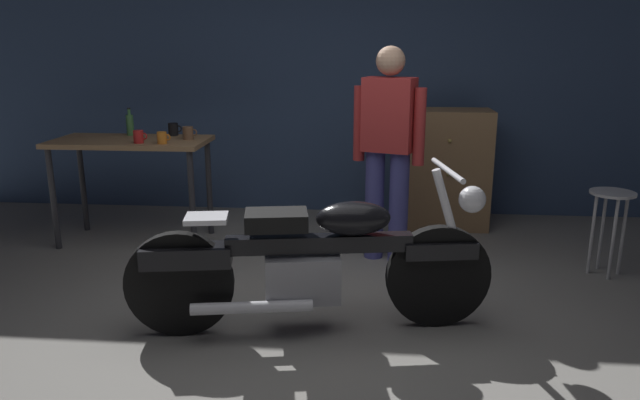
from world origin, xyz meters
TOP-DOWN VIEW (x-y plane):
  - ground_plane at (0.00, 0.00)m, footprint 12.00×12.00m
  - back_wall at (0.00, 2.80)m, footprint 8.00×0.12m
  - workbench at (-1.69, 1.61)m, footprint 1.30×0.64m
  - motorcycle at (0.02, 0.07)m, footprint 2.17×0.72m
  - person_standing at (0.47, 1.35)m, footprint 0.54×0.33m
  - shop_stool at (2.11, 1.16)m, footprint 0.32×0.32m
  - wooden_dresser at (1.03, 2.30)m, footprint 0.80×0.47m
  - mug_red_diner at (-1.54, 1.43)m, footprint 0.12×0.08m
  - mug_brown_stoneware at (-1.20, 1.65)m, footprint 0.12×0.09m
  - mug_orange_travel at (-1.34, 1.42)m, footprint 0.11×0.08m
  - mug_black_matte at (-1.39, 1.85)m, footprint 0.12×0.09m
  - bottle at (-1.77, 1.82)m, footprint 0.06×0.06m

SIDE VIEW (x-z plane):
  - ground_plane at x=0.00m, z-range 0.00..0.00m
  - motorcycle at x=0.02m, z-range -0.05..0.95m
  - shop_stool at x=2.11m, z-range 0.18..0.82m
  - wooden_dresser at x=1.03m, z-range 0.00..1.10m
  - workbench at x=-1.69m, z-range 0.34..1.24m
  - person_standing at x=0.47m, z-range 0.09..1.76m
  - mug_orange_travel at x=-1.34m, z-range 0.90..1.00m
  - mug_red_diner at x=-1.54m, z-range 0.90..1.00m
  - mug_brown_stoneware at x=-1.20m, z-range 0.90..1.01m
  - mug_black_matte at x=-1.39m, z-range 0.90..1.01m
  - bottle at x=-1.77m, z-range 0.88..1.12m
  - back_wall at x=0.00m, z-range 0.00..3.10m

